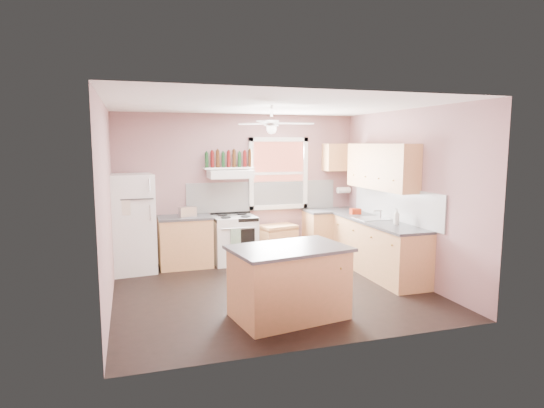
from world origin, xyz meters
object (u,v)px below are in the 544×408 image
object	(u,v)px
refrigerator	(132,224)
toaster	(187,212)
cart	(278,242)
stove	(234,240)
island	(289,284)

from	to	relation	value
refrigerator	toaster	bearing A→B (deg)	-7.46
cart	refrigerator	bearing A→B (deg)	169.77
stove	island	world-z (taller)	same
island	refrigerator	bearing A→B (deg)	114.76
refrigerator	toaster	distance (m)	0.94
refrigerator	toaster	size ratio (longest dim) A/B	5.94
refrigerator	stove	distance (m)	1.81
toaster	cart	xyz separation A→B (m)	(1.70, 0.14, -0.67)
cart	island	distance (m)	2.93
island	stove	bearing A→B (deg)	81.99
cart	stove	bearing A→B (deg)	170.45
stove	island	size ratio (longest dim) A/B	0.65
toaster	stove	xyz separation A→B (m)	(0.84, 0.09, -0.56)
toaster	cart	size ratio (longest dim) A/B	0.44
refrigerator	cart	xyz separation A→B (m)	(2.63, 0.12, -0.51)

